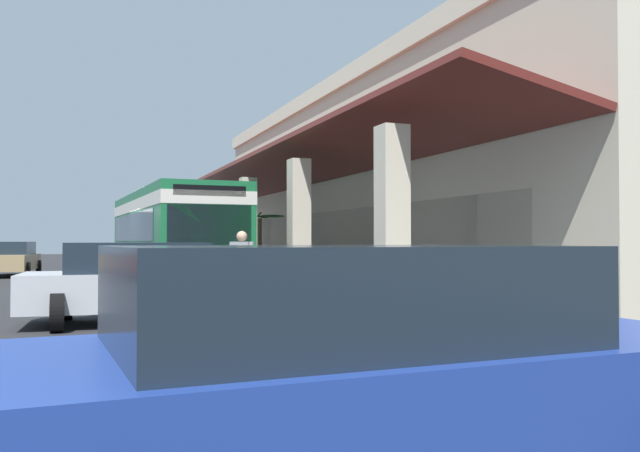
# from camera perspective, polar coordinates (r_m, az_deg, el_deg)

# --- Properties ---
(ground) EXTENTS (120.00, 120.00, 0.00)m
(ground) POSITION_cam_1_polar(r_m,az_deg,el_deg) (23.79, 1.05, -4.90)
(ground) COLOR #262628
(curb_strip) EXTENTS (35.28, 0.50, 0.12)m
(curb_strip) POSITION_cam_1_polar(r_m,az_deg,el_deg) (24.49, -6.60, -4.65)
(curb_strip) COLOR #9E998E
(curb_strip) RESTS_ON ground
(plaza_building) EXTENTS (29.70, 16.53, 7.53)m
(plaza_building) POSITION_cam_1_polar(r_m,az_deg,el_deg) (28.41, 12.68, 3.33)
(plaza_building) COLOR beige
(plaza_building) RESTS_ON ground
(transit_bus) EXTENTS (11.31, 3.16, 3.34)m
(transit_bus) POSITION_cam_1_polar(r_m,az_deg,el_deg) (23.12, -12.59, -0.38)
(transit_bus) COLOR #196638
(transit_bus) RESTS_ON ground
(parked_sedan_tan) EXTENTS (4.55, 2.30, 1.47)m
(parked_sedan_tan) POSITION_cam_1_polar(r_m,az_deg,el_deg) (31.35, -24.88, -2.54)
(parked_sedan_tan) COLOR #9E845B
(parked_sedan_tan) RESTS_ON ground
(parked_sedan_blue) EXTENTS (2.60, 4.49, 1.47)m
(parked_sedan_blue) POSITION_cam_1_polar(r_m,az_deg,el_deg) (3.88, 3.87, -12.36)
(parked_sedan_blue) COLOR navy
(parked_sedan_blue) RESTS_ON ground
(parked_sedan_silver) EXTENTS (2.64, 4.51, 1.47)m
(parked_sedan_silver) POSITION_cam_1_polar(r_m,az_deg,el_deg) (12.66, -14.59, -4.63)
(parked_sedan_silver) COLOR #B2B5BA
(parked_sedan_silver) RESTS_ON ground
(pedestrian) EXTENTS (0.62, 0.48, 1.71)m
(pedestrian) POSITION_cam_1_polar(r_m,az_deg,el_deg) (14.44, -6.69, -3.39)
(pedestrian) COLOR navy
(pedestrian) RESTS_ON ground
(potted_palm) EXTENTS (1.63, 2.12, 2.71)m
(potted_palm) POSITION_cam_1_polar(r_m,az_deg,el_deg) (27.80, -5.18, -3.10)
(potted_palm) COLOR brown
(potted_palm) RESTS_ON ground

